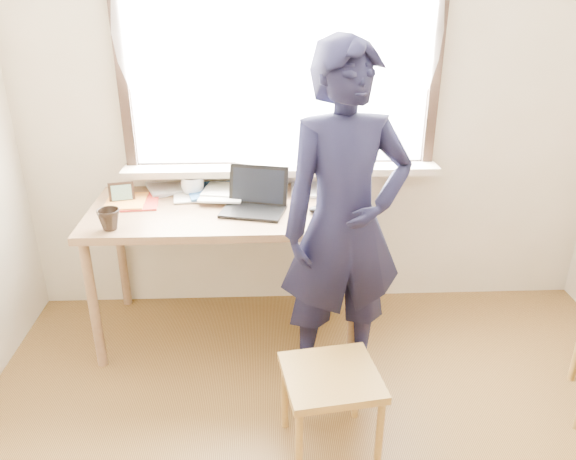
{
  "coord_description": "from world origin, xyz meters",
  "views": [
    {
      "loc": [
        -0.29,
        -1.27,
        1.97
      ],
      "look_at": [
        -0.2,
        0.95,
        0.96
      ],
      "focal_mm": 35.0,
      "sensor_mm": 36.0,
      "label": 1
    }
  ],
  "objects_px": {
    "desk": "(225,221)",
    "work_chair": "(331,385)",
    "mug_white": "(193,185)",
    "mug_dark": "(109,219)",
    "person": "(345,224)",
    "laptop": "(255,200)"
  },
  "relations": [
    {
      "from": "mug_white",
      "to": "work_chair",
      "type": "relative_size",
      "value": 0.29
    },
    {
      "from": "laptop",
      "to": "mug_white",
      "type": "height_order",
      "value": "laptop"
    },
    {
      "from": "work_chair",
      "to": "mug_white",
      "type": "bearing_deg",
      "value": 120.33
    },
    {
      "from": "work_chair",
      "to": "person",
      "type": "distance_m",
      "value": 0.76
    },
    {
      "from": "mug_white",
      "to": "person",
      "type": "height_order",
      "value": "person"
    },
    {
      "from": "mug_white",
      "to": "desk",
      "type": "bearing_deg",
      "value": -48.3
    },
    {
      "from": "mug_white",
      "to": "person",
      "type": "xyz_separation_m",
      "value": [
        0.81,
        -0.66,
        0.02
      ]
    },
    {
      "from": "mug_white",
      "to": "laptop",
      "type": "bearing_deg",
      "value": -34.76
    },
    {
      "from": "laptop",
      "to": "mug_dark",
      "type": "xyz_separation_m",
      "value": [
        -0.73,
        -0.23,
        -0.0
      ]
    },
    {
      "from": "work_chair",
      "to": "laptop",
      "type": "bearing_deg",
      "value": 109.25
    },
    {
      "from": "desk",
      "to": "work_chair",
      "type": "relative_size",
      "value": 3.28
    },
    {
      "from": "mug_white",
      "to": "mug_dark",
      "type": "distance_m",
      "value": 0.61
    },
    {
      "from": "mug_dark",
      "to": "person",
      "type": "xyz_separation_m",
      "value": [
        1.17,
        -0.16,
        0.02
      ]
    },
    {
      "from": "laptop",
      "to": "mug_white",
      "type": "relative_size",
      "value": 2.89
    },
    {
      "from": "desk",
      "to": "laptop",
      "type": "xyz_separation_m",
      "value": [
        0.17,
        -0.03,
        0.14
      ]
    },
    {
      "from": "desk",
      "to": "mug_white",
      "type": "xyz_separation_m",
      "value": [
        -0.2,
        0.22,
        0.14
      ]
    },
    {
      "from": "mug_white",
      "to": "person",
      "type": "distance_m",
      "value": 1.04
    },
    {
      "from": "mug_white",
      "to": "mug_dark",
      "type": "bearing_deg",
      "value": -126.41
    },
    {
      "from": "desk",
      "to": "laptop",
      "type": "bearing_deg",
      "value": -11.07
    },
    {
      "from": "laptop",
      "to": "mug_dark",
      "type": "relative_size",
      "value": 3.35
    },
    {
      "from": "mug_dark",
      "to": "person",
      "type": "relative_size",
      "value": 0.07
    },
    {
      "from": "desk",
      "to": "work_chair",
      "type": "bearing_deg",
      "value": -62.79
    }
  ]
}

